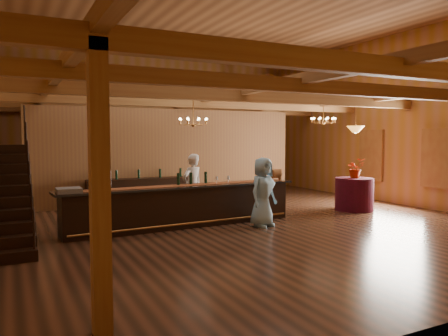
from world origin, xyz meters
name	(u,v)px	position (x,y,z in m)	size (l,w,h in m)	color
floor	(233,218)	(0.00, 0.00, 0.00)	(14.00, 14.00, 0.00)	#56301F
ceiling	(233,9)	(0.00, 0.00, 5.50)	(14.00, 14.00, 0.00)	#8F5D36
wall_back	(154,123)	(0.00, 7.00, 2.75)	(12.00, 0.10, 5.50)	#A16840
wall_right	(396,119)	(6.00, 0.00, 2.75)	(0.10, 14.00, 5.50)	#A16840
beam_grid	(225,98)	(0.00, 0.51, 3.24)	(11.90, 13.90, 0.39)	olive
support_posts	(242,159)	(0.00, -0.50, 1.60)	(9.20, 10.20, 3.20)	olive
partition_wall	(171,156)	(-0.50, 3.50, 1.55)	(9.00, 0.18, 3.10)	brown
window_right_front	(437,158)	(5.95, -1.60, 1.55)	(0.12, 1.05, 1.75)	white
window_right_back	(371,155)	(5.95, 1.00, 1.55)	(0.12, 1.05, 1.75)	white
staircase	(5,197)	(-5.45, -0.74, 1.00)	(1.00, 2.80, 2.00)	black
backroom_boxes	(159,181)	(-0.29, 5.50, 0.53)	(4.10, 0.60, 1.10)	black
tasting_bar	(184,206)	(-1.58, -0.45, 0.51)	(6.04, 1.11, 1.01)	black
beverage_dispenser	(105,177)	(-3.46, -0.51, 1.29)	(0.26, 0.26, 0.60)	silver
glass_rack_tray	(69,190)	(-4.24, -0.65, 1.05)	(0.50, 0.50, 0.10)	gray
raffle_drum	(276,174)	(1.12, -0.34, 1.18)	(0.34, 0.24, 0.30)	brown
bar_bottle_0	(178,179)	(-1.68, -0.34, 1.15)	(0.07, 0.07, 0.30)	black
bar_bottle_1	(191,178)	(-1.34, -0.32, 1.15)	(0.07, 0.07, 0.30)	black
bar_bottle_2	(206,178)	(-0.93, -0.30, 1.15)	(0.07, 0.07, 0.30)	black
backbar_shelf	(139,193)	(-1.74, 3.01, 0.44)	(3.16, 0.49, 0.89)	black
round_table	(354,194)	(3.81, -0.48, 0.48)	(1.11, 1.11, 0.96)	#400519
chandelier_left	(193,121)	(-0.81, 0.78, 2.60)	(0.80, 0.80, 0.75)	#A96C32
chandelier_right	(323,120)	(4.05, 1.29, 2.73)	(0.80, 0.80, 0.62)	#A96C32
pendant_lamp	(356,129)	(3.81, -0.48, 2.40)	(0.52, 0.52, 0.90)	#A96C32
bartender	(192,187)	(-1.06, 0.28, 0.87)	(0.63, 0.41, 1.73)	white
staff_second	(96,195)	(-3.51, 0.40, 0.78)	(0.76, 0.59, 1.56)	black
guest	(263,192)	(0.13, -1.31, 0.84)	(0.82, 0.53, 1.68)	#8FC5E5
floor_plant	(241,178)	(2.31, 3.77, 0.66)	(0.73, 0.59, 1.32)	#3C642E
table_flowers	(355,168)	(3.85, -0.47, 1.26)	(0.53, 0.46, 0.58)	#A02002
table_vase	(356,172)	(3.92, -0.42, 1.12)	(0.16, 0.16, 0.32)	#A96C32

